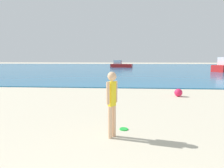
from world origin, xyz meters
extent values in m
cube|color=#1E6B9E|center=(0.00, 42.10, 0.03)|extent=(160.00, 60.00, 0.06)
cylinder|color=#DDAD84|center=(0.35, 4.50, 0.39)|extent=(0.10, 0.10, 0.77)
cylinder|color=#DDAD84|center=(0.27, 4.38, 0.39)|extent=(0.10, 0.10, 0.77)
cube|color=yellow|center=(0.31, 4.44, 1.06)|extent=(0.19, 0.21, 0.58)
sphere|color=#DDAD84|center=(0.31, 4.44, 1.47)|extent=(0.21, 0.21, 0.21)
cylinder|color=#DDAD84|center=(0.39, 4.56, 1.09)|extent=(0.08, 0.08, 0.51)
cylinder|color=#DDAD84|center=(0.22, 4.32, 1.09)|extent=(0.08, 0.08, 0.51)
cylinder|color=green|center=(0.58, 4.96, 0.01)|extent=(0.22, 0.22, 0.03)
cube|color=red|center=(-0.40, 41.02, 0.43)|extent=(4.78, 2.36, 0.73)
cube|color=silver|center=(-1.21, 41.19, 1.21)|extent=(1.82, 1.34, 0.82)
sphere|color=#E51E4C|center=(3.25, 9.68, 0.20)|extent=(0.39, 0.39, 0.39)
camera|label=1|loc=(0.63, 0.07, 1.87)|focal=30.55mm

